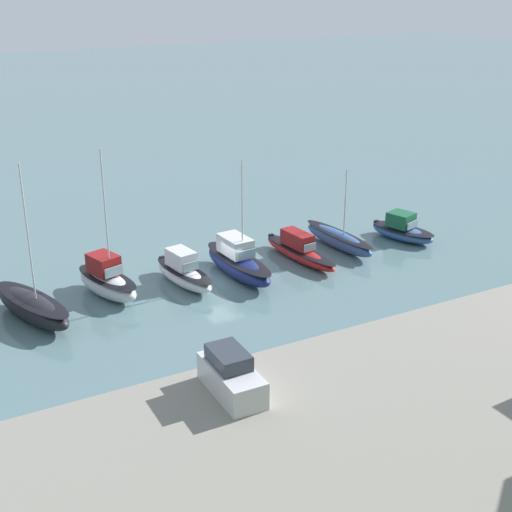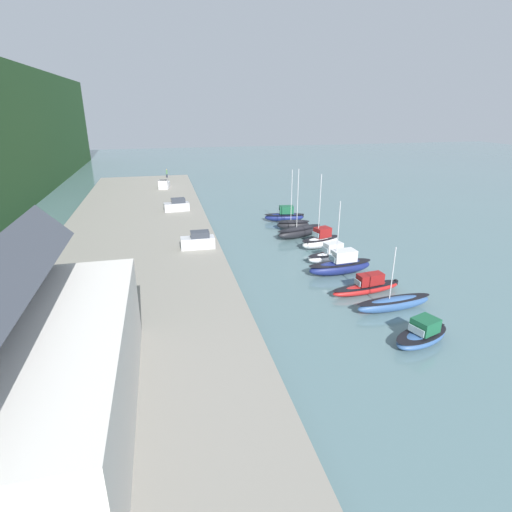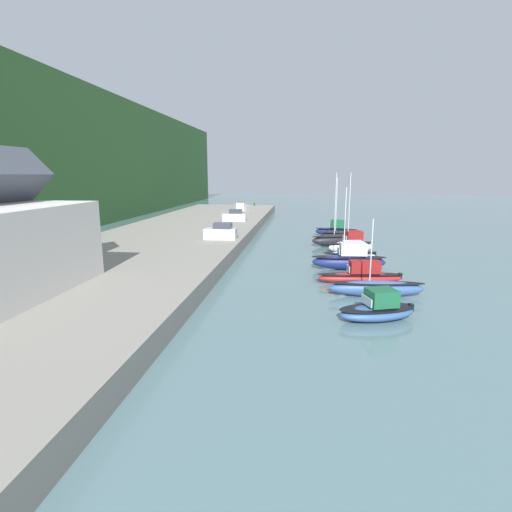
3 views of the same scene
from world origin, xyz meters
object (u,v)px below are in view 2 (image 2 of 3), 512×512
Objects in this scene: moored_boat_6 at (300,232)px; pickup_truck_1 at (164,184)px; moored_boat_1 at (394,303)px; moored_boat_3 at (341,265)px; moored_boat_8 at (285,216)px; parked_car_0 at (198,241)px; moored_boat_7 at (293,224)px; moored_boat_4 at (331,255)px; parked_car_1 at (177,206)px; moored_boat_5 at (321,240)px; person_on_quay at (167,173)px; moored_boat_0 at (422,335)px; moored_boat_2 at (367,287)px.

moored_boat_6 reaches higher than pickup_truck_1.
moored_boat_1 is 0.79× the size of moored_boat_6.
moored_boat_6 is (23.97, 1.26, 0.16)m from moored_boat_1.
moored_boat_1 is 9.61m from moored_boat_3.
parked_car_0 reaches higher than moored_boat_8.
moored_boat_7 reaches higher than moored_boat_3.
parked_car_1 is at bearing 26.67° from moored_boat_4.
parked_car_1 is (19.25, 18.61, 1.50)m from moored_boat_5.
moored_boat_4 is at bearing -104.38° from parked_car_0.
moored_boat_6 is 4.78× the size of person_on_quay.
moored_boat_1 is at bearing -176.91° from moored_boat_3.
moored_boat_3 is at bearing -170.82° from moored_boat_8.
parked_car_0 is at bearing 65.54° from moored_boat_4.
moored_boat_4 reaches higher than moored_boat_0.
moored_boat_7 is at bearing -5.94° from moored_boat_2.
pickup_truck_1 reaches higher than moored_boat_2.
moored_boat_1 is at bearing -168.58° from moored_boat_7.
moored_boat_6 is 16.89m from parked_car_0.
moored_boat_1 is 62.99m from pickup_truck_1.
moored_boat_0 is at bearing -162.98° from parked_car_1.
parked_car_1 is at bearing 27.57° from moored_boat_5.
parked_car_0 is (-6.13, 15.65, 1.70)m from moored_boat_6.
moored_boat_0 is at bearing 167.18° from moored_boat_1.
moored_boat_2 is 38.44m from parked_car_1.
moored_boat_8 is (14.31, 0.81, -0.11)m from moored_boat_5.
moored_boat_5 is at bearing -4.23° from moored_boat_1.
moored_boat_3 is 0.92× the size of moored_boat_7.
moored_boat_0 is 68.13m from pickup_truck_1.
moored_boat_3 is 0.85× the size of moored_boat_5.
moored_boat_1 is 18.77m from moored_boat_5.
parked_car_0 is at bearing 132.11° from moored_boat_7.
moored_boat_6 reaches higher than moored_boat_8.
moored_boat_2 is 21.36m from parked_car_0.
moored_boat_5 is at bearing -9.27° from moored_boat_2.
pickup_truck_1 is (65.25, 19.53, 1.70)m from moored_boat_0.
person_on_quay is at bearing -5.38° from moored_boat_0.
moored_boat_0 is 0.85× the size of moored_boat_8.
parked_car_1 is at bearing 27.30° from moored_boat_3.
parked_car_0 is at bearing 93.05° from moored_boat_6.
moored_boat_7 is at bearing -4.95° from moored_boat_3.
moored_boat_0 is at bearing -169.93° from moored_boat_8.
parked_car_1 is (38.01, 18.60, 1.86)m from moored_boat_1.
moored_boat_2 is 9.46m from moored_boat_4.
moored_boat_4 is (19.18, -0.18, 0.10)m from moored_boat_0.
moored_boat_8 is (38.75, -0.06, 0.18)m from moored_boat_0.
moored_boat_8 is 1.43× the size of pickup_truck_1.
moored_boat_4 is 63.06m from person_on_quay.
moored_boat_2 is at bearing -178.89° from moored_boat_3.
moored_boat_6 is at bearing -4.90° from moored_boat_2.
moored_boat_2 is 29.03m from moored_boat_8.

